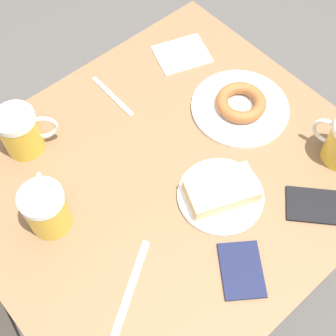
{
  "coord_description": "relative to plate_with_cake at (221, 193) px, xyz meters",
  "views": [
    {
      "loc": [
        -0.43,
        0.38,
        1.7
      ],
      "look_at": [
        0.0,
        0.0,
        0.75
      ],
      "focal_mm": 50.0,
      "sensor_mm": 36.0,
      "label": 1
    }
  ],
  "objects": [
    {
      "name": "ground_plane",
      "position": [
        0.13,
        0.05,
        -0.75
      ],
      "size": [
        8.0,
        8.0,
        0.0
      ],
      "primitive_type": "plane",
      "color": "#474442"
    },
    {
      "name": "beer_mug_left",
      "position": [
        0.21,
        0.33,
        0.04
      ],
      "size": [
        0.13,
        0.1,
        0.12
      ],
      "color": "gold",
      "rests_on": "table"
    },
    {
      "name": "beer_mug_center",
      "position": [
        0.42,
        0.26,
        0.04
      ],
      "size": [
        0.1,
        0.13,
        0.12
      ],
      "color": "gold",
      "rests_on": "table"
    },
    {
      "name": "napkin_folded",
      "position": [
        0.4,
        -0.24,
        -0.02
      ],
      "size": [
        0.16,
        0.18,
        0.0
      ],
      "rotation": [
        0.0,
        0.0,
        4.37
      ],
      "color": "white",
      "rests_on": "table"
    },
    {
      "name": "passport_near_edge",
      "position": [
        -0.16,
        -0.15,
        -0.02
      ],
      "size": [
        0.15,
        0.15,
        0.01
      ],
      "rotation": [
        0.0,
        0.0,
        5.45
      ],
      "color": "black",
      "rests_on": "table"
    },
    {
      "name": "fork",
      "position": [
        0.41,
        0.01,
        -0.02
      ],
      "size": [
        0.17,
        0.01,
        0.0
      ],
      "rotation": [
        0.0,
        0.0,
        1.56
      ],
      "color": "silver",
      "rests_on": "table"
    },
    {
      "name": "plate_with_donut",
      "position": [
        0.15,
        -0.22,
        -0.01
      ],
      "size": [
        0.26,
        0.26,
        0.04
      ],
      "color": "white",
      "rests_on": "table"
    },
    {
      "name": "table",
      "position": [
        0.13,
        0.05,
        -0.08
      ],
      "size": [
        0.83,
        0.93,
        0.73
      ],
      "color": "brown",
      "rests_on": "ground_plane"
    },
    {
      "name": "passport_far_edge",
      "position": [
        -0.16,
        0.09,
        -0.02
      ],
      "size": [
        0.15,
        0.15,
        0.01
      ],
      "rotation": [
        0.0,
        0.0,
        0.94
      ],
      "color": "#141938",
      "rests_on": "table"
    },
    {
      "name": "plate_with_cake",
      "position": [
        0.0,
        0.0,
        0.0
      ],
      "size": [
        0.2,
        0.2,
        0.05
      ],
      "color": "white",
      "rests_on": "table"
    },
    {
      "name": "knife",
      "position": [
        -0.03,
        0.29,
        -0.02
      ],
      "size": [
        0.13,
        0.19,
        0.0
      ],
      "rotation": [
        0.0,
        0.0,
        0.57
      ],
      "color": "silver",
      "rests_on": "table"
    }
  ]
}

